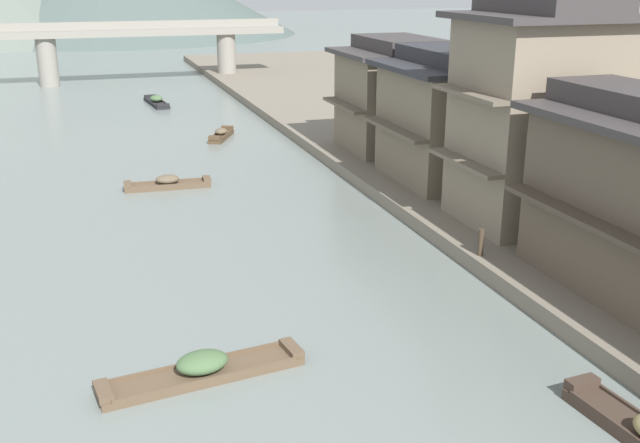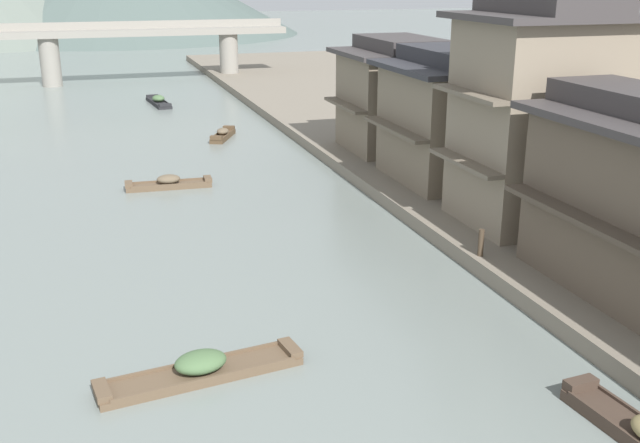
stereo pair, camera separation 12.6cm
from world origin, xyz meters
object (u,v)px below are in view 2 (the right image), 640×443
(boat_moored_third, at_px, (201,369))
(house_waterfront_narrow, at_px, (456,117))
(house_waterfront_far, at_px, (399,95))
(boat_moored_second, at_px, (169,183))
(mooring_post_dock_mid, at_px, (481,243))
(boat_moored_far, at_px, (159,101))
(stone_bridge, at_px, (141,42))
(house_waterfront_tall, at_px, (540,113))
(boat_moored_nearest, at_px, (223,135))

(boat_moored_third, xyz_separation_m, house_waterfront_narrow, (14.44, 13.99, 3.34))
(house_waterfront_far, bearing_deg, boat_moored_second, -169.96)
(boat_moored_second, xyz_separation_m, mooring_post_dock_mid, (9.16, -14.19, 0.84))
(boat_moored_second, xyz_separation_m, house_waterfront_far, (13.11, 2.32, 3.36))
(mooring_post_dock_mid, bearing_deg, boat_moored_second, 122.86)
(boat_moored_far, height_order, stone_bridge, stone_bridge)
(house_waterfront_tall, distance_m, stone_bridge, 50.70)
(boat_moored_nearest, height_order, boat_moored_far, boat_moored_far)
(mooring_post_dock_mid, bearing_deg, stone_bridge, 97.53)
(house_waterfront_narrow, distance_m, house_waterfront_far, 6.83)
(boat_moored_nearest, bearing_deg, mooring_post_dock_mid, -79.74)
(boat_moored_nearest, bearing_deg, house_waterfront_far, -44.45)
(house_waterfront_tall, distance_m, mooring_post_dock_mid, 6.20)
(house_waterfront_narrow, xyz_separation_m, stone_bridge, (-10.83, 42.78, 0.19))
(house_waterfront_narrow, bearing_deg, boat_moored_far, 110.31)
(house_waterfront_tall, relative_size, mooring_post_dock_mid, 9.00)
(boat_moored_second, relative_size, boat_moored_third, 0.77)
(house_waterfront_narrow, bearing_deg, boat_moored_third, -135.92)
(house_waterfront_tall, height_order, stone_bridge, house_waterfront_tall)
(boat_moored_far, distance_m, house_waterfront_far, 25.31)
(boat_moored_second, distance_m, house_waterfront_narrow, 14.22)
(house_waterfront_tall, height_order, mooring_post_dock_mid, house_waterfront_tall)
(boat_moored_far, relative_size, mooring_post_dock_mid, 5.47)
(boat_moored_third, distance_m, boat_moored_far, 43.55)
(boat_moored_second, bearing_deg, house_waterfront_tall, -40.74)
(boat_moored_far, bearing_deg, stone_bridge, 89.77)
(boat_moored_nearest, relative_size, stone_bridge, 0.13)
(house_waterfront_tall, height_order, house_waterfront_narrow, house_waterfront_tall)
(boat_moored_third, height_order, house_waterfront_far, house_waterfront_far)
(boat_moored_second, height_order, house_waterfront_far, house_waterfront_far)
(boat_moored_second, height_order, house_waterfront_narrow, house_waterfront_narrow)
(boat_moored_nearest, bearing_deg, boat_moored_third, -101.76)
(boat_moored_third, relative_size, boat_moored_far, 1.04)
(boat_moored_second, bearing_deg, boat_moored_far, 85.01)
(boat_moored_second, height_order, boat_moored_third, boat_moored_third)
(boat_moored_nearest, height_order, boat_moored_second, boat_moored_second)
(boat_moored_far, bearing_deg, house_waterfront_far, -64.16)
(boat_moored_second, height_order, mooring_post_dock_mid, mooring_post_dock_mid)
(boat_moored_third, distance_m, house_waterfront_far, 25.59)
(boat_moored_third, relative_size, house_waterfront_tall, 0.63)
(boat_moored_nearest, relative_size, house_waterfront_narrow, 0.50)
(boat_moored_second, xyz_separation_m, boat_moored_far, (2.17, 24.90, 0.02))
(boat_moored_far, bearing_deg, boat_moored_second, -94.99)
(house_waterfront_narrow, distance_m, mooring_post_dock_mid, 10.73)
(boat_moored_nearest, distance_m, house_waterfront_tall, 23.85)
(boat_moored_nearest, xyz_separation_m, boat_moored_third, (-6.06, -29.09, -0.00))
(boat_moored_far, height_order, house_waterfront_tall, house_waterfront_tall)
(boat_moored_nearest, bearing_deg, stone_bridge, 95.05)
(house_waterfront_far, xyz_separation_m, mooring_post_dock_mid, (-3.95, -16.51, -2.52))
(stone_bridge, bearing_deg, boat_moored_far, -90.23)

